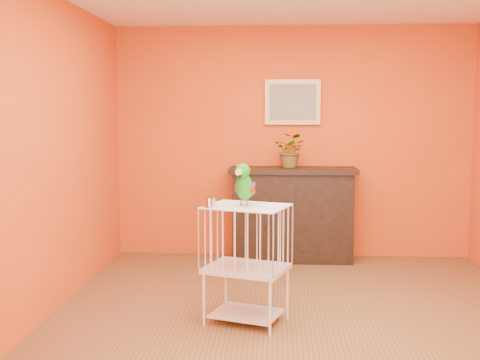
{
  "coord_description": "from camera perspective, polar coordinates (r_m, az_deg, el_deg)",
  "views": [
    {
      "loc": [
        -0.17,
        -4.57,
        1.63
      ],
      "look_at": [
        -0.45,
        -0.03,
        1.12
      ],
      "focal_mm": 45.0,
      "sensor_mm": 36.0,
      "label": 1
    }
  ],
  "objects": [
    {
      "name": "console_cabinet",
      "position": [
        6.68,
        4.97,
        -3.24
      ],
      "size": [
        1.39,
        0.5,
        1.03
      ],
      "color": "black",
      "rests_on": "ground"
    },
    {
      "name": "room_shell",
      "position": [
        4.58,
        5.7,
        5.79
      ],
      "size": [
        4.5,
        4.5,
        4.5
      ],
      "color": "#D74E14",
      "rests_on": "ground"
    },
    {
      "name": "parrot",
      "position": [
        4.58,
        0.4,
        -0.38
      ],
      "size": [
        0.18,
        0.3,
        0.33
      ],
      "rotation": [
        0.0,
        0.0,
        -0.32
      ],
      "color": "#59544C",
      "rests_on": "birdcage"
    },
    {
      "name": "birdcage",
      "position": [
        4.69,
        0.61,
        -7.83
      ],
      "size": [
        0.71,
        0.63,
        0.92
      ],
      "rotation": [
        0.0,
        0.0,
        -0.33
      ],
      "color": "silver",
      "rests_on": "ground"
    },
    {
      "name": "feed_cup",
      "position": [
        4.53,
        -2.95,
        -2.11
      ],
      "size": [
        0.1,
        0.1,
        0.07
      ],
      "primitive_type": "cylinder",
      "color": "silver",
      "rests_on": "birdcage"
    },
    {
      "name": "framed_picture",
      "position": [
        6.79,
        5.02,
        7.37
      ],
      "size": [
        0.62,
        0.04,
        0.5
      ],
      "color": "#B98742",
      "rests_on": "room_shell"
    },
    {
      "name": "potted_plant",
      "position": [
        6.64,
        4.84,
        2.46
      ],
      "size": [
        0.45,
        0.48,
        0.3
      ],
      "primitive_type": "imported",
      "rotation": [
        0.0,
        0.0,
        -0.37
      ],
      "color": "#26722D",
      "rests_on": "console_cabinet"
    },
    {
      "name": "ground",
      "position": [
        4.86,
        5.49,
        -13.24
      ],
      "size": [
        4.5,
        4.5,
        0.0
      ],
      "primitive_type": "plane",
      "color": "brown",
      "rests_on": "ground"
    }
  ]
}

